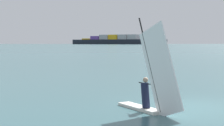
{
  "coord_description": "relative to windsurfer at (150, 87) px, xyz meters",
  "views": [
    {
      "loc": [
        -0.52,
        -15.0,
        2.79
      ],
      "look_at": [
        -4.01,
        1.62,
        1.75
      ],
      "focal_mm": 52.64,
      "sensor_mm": 36.0,
      "label": 1
    }
  ],
  "objects": [
    {
      "name": "cargo_ship",
      "position": [
        -132.68,
        689.65,
        7.53
      ],
      "size": [
        214.79,
        77.74,
        31.99
      ],
      "rotation": [
        0.0,
        0.0,
        2.9
      ],
      "color": "black",
      "rests_on": "ground_plane"
    },
    {
      "name": "windsurfer",
      "position": [
        0.0,
        0.0,
        0.0
      ],
      "size": [
        2.88,
        2.96,
        3.98
      ],
      "rotation": [
        0.0,
        0.0,
        2.34
      ],
      "color": "white",
      "rests_on": "ground_plane"
    },
    {
      "name": "ground_plane",
      "position": [
        1.71,
        1.85,
        -1.01
      ],
      "size": [
        4000.0,
        4000.0,
        0.0
      ],
      "primitive_type": "plane",
      "color": "#386066"
    }
  ]
}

